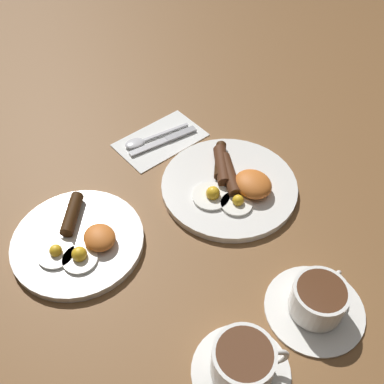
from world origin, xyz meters
The scene contains 8 objects.
ground_plane centered at (0.00, 0.00, 0.00)m, with size 3.00×3.00×0.00m, color brown.
breakfast_plate_near centered at (0.00, 0.00, 0.01)m, with size 0.28×0.28×0.05m.
breakfast_plate_far centered at (0.06, 0.31, 0.01)m, with size 0.24×0.24×0.04m.
teacup_near centered at (-0.30, 0.06, 0.03)m, with size 0.17×0.17×0.06m.
teacup_far centered at (-0.30, 0.23, 0.03)m, with size 0.15×0.15×0.07m.
napkin centered at (0.21, 0.03, 0.00)m, with size 0.12×0.20×0.01m, color white.
knife centered at (0.20, 0.02, 0.01)m, with size 0.03×0.17×0.01m.
spoon centered at (0.23, 0.07, 0.01)m, with size 0.04×0.16×0.01m.
Camera 1 is at (-0.46, 0.44, 0.69)m, focal length 42.00 mm.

